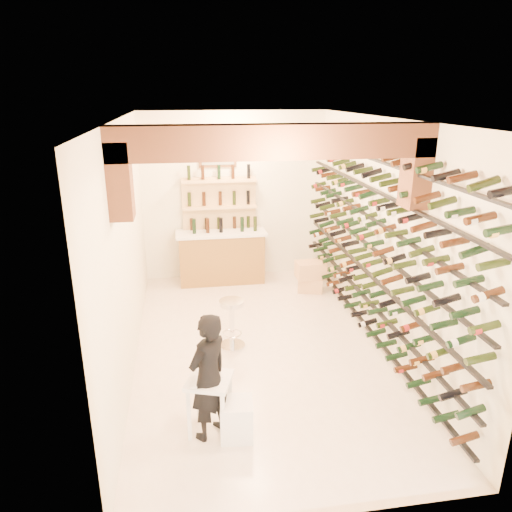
{
  "coord_description": "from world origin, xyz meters",
  "views": [
    {
      "loc": [
        -1.02,
        -6.09,
        3.52
      ],
      "look_at": [
        0.0,
        0.3,
        1.3
      ],
      "focal_mm": 33.72,
      "sensor_mm": 36.0,
      "label": 1
    }
  ],
  "objects_px": {
    "white_stool": "(237,419)",
    "person": "(208,377)",
    "tasting_table": "(209,388)",
    "chrome_barstool": "(232,320)",
    "crate_lower": "(310,284)",
    "wine_rack": "(367,241)",
    "back_counter": "(222,255)"
  },
  "relations": [
    {
      "from": "crate_lower",
      "to": "tasting_table",
      "type": "bearing_deg",
      "value": -120.13
    },
    {
      "from": "back_counter",
      "to": "person",
      "type": "relative_size",
      "value": 1.19
    },
    {
      "from": "wine_rack",
      "to": "person",
      "type": "distance_m",
      "value": 3.06
    },
    {
      "from": "tasting_table",
      "to": "person",
      "type": "xyz_separation_m",
      "value": [
        -0.01,
        -0.06,
        0.18
      ]
    },
    {
      "from": "wine_rack",
      "to": "chrome_barstool",
      "type": "distance_m",
      "value": 2.22
    },
    {
      "from": "wine_rack",
      "to": "chrome_barstool",
      "type": "height_order",
      "value": "wine_rack"
    },
    {
      "from": "white_stool",
      "to": "crate_lower",
      "type": "relative_size",
      "value": 0.95
    },
    {
      "from": "wine_rack",
      "to": "tasting_table",
      "type": "xyz_separation_m",
      "value": [
        -2.35,
        -1.7,
        -1.01
      ]
    },
    {
      "from": "tasting_table",
      "to": "crate_lower",
      "type": "distance_m",
      "value": 4.18
    },
    {
      "from": "chrome_barstool",
      "to": "person",
      "type": "bearing_deg",
      "value": -103.54
    },
    {
      "from": "person",
      "to": "crate_lower",
      "type": "relative_size",
      "value": 3.17
    },
    {
      "from": "chrome_barstool",
      "to": "crate_lower",
      "type": "relative_size",
      "value": 1.62
    },
    {
      "from": "tasting_table",
      "to": "chrome_barstool",
      "type": "xyz_separation_m",
      "value": [
        0.44,
        1.78,
        -0.11
      ]
    },
    {
      "from": "back_counter",
      "to": "white_stool",
      "type": "height_order",
      "value": "back_counter"
    },
    {
      "from": "tasting_table",
      "to": "person",
      "type": "height_order",
      "value": "person"
    },
    {
      "from": "wine_rack",
      "to": "white_stool",
      "type": "bearing_deg",
      "value": -138.53
    },
    {
      "from": "white_stool",
      "to": "person",
      "type": "height_order",
      "value": "person"
    },
    {
      "from": "back_counter",
      "to": "crate_lower",
      "type": "distance_m",
      "value": 1.78
    },
    {
      "from": "white_stool",
      "to": "crate_lower",
      "type": "distance_m",
      "value": 4.16
    },
    {
      "from": "back_counter",
      "to": "tasting_table",
      "type": "bearing_deg",
      "value": -96.83
    },
    {
      "from": "tasting_table",
      "to": "white_stool",
      "type": "xyz_separation_m",
      "value": [
        0.27,
        -0.14,
        -0.32
      ]
    },
    {
      "from": "back_counter",
      "to": "person",
      "type": "height_order",
      "value": "person"
    },
    {
      "from": "person",
      "to": "white_stool",
      "type": "bearing_deg",
      "value": 121.44
    },
    {
      "from": "person",
      "to": "crate_lower",
      "type": "bearing_deg",
      "value": -162.29
    },
    {
      "from": "wine_rack",
      "to": "crate_lower",
      "type": "bearing_deg",
      "value": 97.83
    },
    {
      "from": "chrome_barstool",
      "to": "crate_lower",
      "type": "xyz_separation_m",
      "value": [
        1.65,
        1.82,
        -0.29
      ]
    },
    {
      "from": "tasting_table",
      "to": "wine_rack",
      "type": "bearing_deg",
      "value": 54.13
    },
    {
      "from": "tasting_table",
      "to": "chrome_barstool",
      "type": "bearing_deg",
      "value": 94.57
    },
    {
      "from": "crate_lower",
      "to": "white_stool",
      "type": "bearing_deg",
      "value": -115.9
    },
    {
      "from": "person",
      "to": "crate_lower",
      "type": "height_order",
      "value": "person"
    },
    {
      "from": "white_stool",
      "to": "person",
      "type": "xyz_separation_m",
      "value": [
        -0.28,
        0.08,
        0.5
      ]
    },
    {
      "from": "crate_lower",
      "to": "person",
      "type": "bearing_deg",
      "value": -119.81
    }
  ]
}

